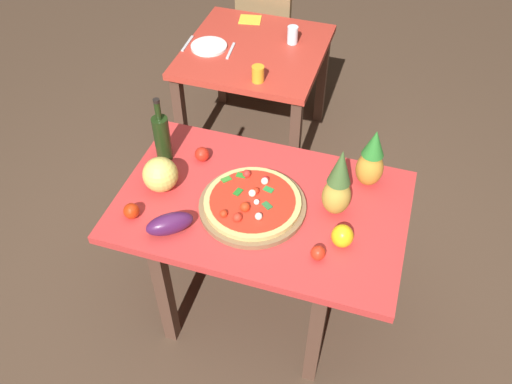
{
  "coord_description": "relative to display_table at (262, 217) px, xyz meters",
  "views": [
    {
      "loc": [
        0.46,
        -1.54,
        2.45
      ],
      "look_at": [
        -0.03,
        0.01,
        0.77
      ],
      "focal_mm": 37.72,
      "sensor_mm": 36.0,
      "label": 1
    }
  ],
  "objects": [
    {
      "name": "tomato_by_bottle",
      "position": [
        -0.35,
        0.18,
        0.13
      ],
      "size": [
        0.07,
        0.07,
        0.07
      ],
      "primitive_type": "sphere",
      "color": "red",
      "rests_on": "display_table"
    },
    {
      "name": "fork_utensil",
      "position": [
        -0.83,
        1.14,
        0.09
      ],
      "size": [
        0.02,
        0.18,
        0.01
      ],
      "primitive_type": "cube",
      "rotation": [
        0.0,
        0.0,
        0.03
      ],
      "color": "silver",
      "rests_on": "background_table"
    },
    {
      "name": "pineapple_right",
      "position": [
        0.42,
        0.27,
        0.22
      ],
      "size": [
        0.12,
        0.12,
        0.3
      ],
      "color": "#BF832A",
      "rests_on": "display_table"
    },
    {
      "name": "ground_plane",
      "position": [
        0.0,
        0.0,
        -0.63
      ],
      "size": [
        10.0,
        10.0,
        0.0
      ],
      "primitive_type": "plane",
      "color": "#4C3828"
    },
    {
      "name": "melon",
      "position": [
        -0.46,
        -0.04,
        0.17
      ],
      "size": [
        0.16,
        0.16,
        0.16
      ],
      "primitive_type": "sphere",
      "color": "#DEC95E",
      "rests_on": "display_table"
    },
    {
      "name": "drinking_glass_juice",
      "position": [
        -0.3,
        0.89,
        0.14
      ],
      "size": [
        0.07,
        0.07,
        0.09
      ],
      "primitive_type": "cylinder",
      "color": "gold",
      "rests_on": "background_table"
    },
    {
      "name": "pineapple_left",
      "position": [
        0.31,
        0.05,
        0.24
      ],
      "size": [
        0.12,
        0.12,
        0.34
      ],
      "color": "#B69137",
      "rests_on": "display_table"
    },
    {
      "name": "tomato_at_corner",
      "position": [
        0.3,
        -0.22,
        0.12
      ],
      "size": [
        0.06,
        0.06,
        0.06
      ],
      "primitive_type": "sphere",
      "color": "red",
      "rests_on": "display_table"
    },
    {
      "name": "display_table",
      "position": [
        0.0,
        0.0,
        0.0
      ],
      "size": [
        1.26,
        0.81,
        0.72
      ],
      "color": "#513428",
      "rests_on": "ground_plane"
    },
    {
      "name": "dining_chair",
      "position": [
        -0.52,
        1.87,
        -0.15
      ],
      "size": [
        0.43,
        0.43,
        0.85
      ],
      "rotation": [
        0.0,
        0.0,
        3.06
      ],
      "color": "brown",
      "rests_on": "ground_plane"
    },
    {
      "name": "dinner_plate",
      "position": [
        -0.69,
        1.14,
        0.1
      ],
      "size": [
        0.22,
        0.22,
        0.02
      ],
      "primitive_type": "cylinder",
      "color": "white",
      "rests_on": "background_table"
    },
    {
      "name": "bell_pepper",
      "position": [
        0.38,
        -0.12,
        0.14
      ],
      "size": [
        0.09,
        0.09,
        0.1
      ],
      "primitive_type": "ellipsoid",
      "color": "yellow",
      "rests_on": "display_table"
    },
    {
      "name": "tomato_near_board",
      "position": [
        -0.51,
        -0.24,
        0.13
      ],
      "size": [
        0.07,
        0.07,
        0.07
      ],
      "primitive_type": "sphere",
      "color": "red",
      "rests_on": "display_table"
    },
    {
      "name": "background_table",
      "position": [
        -0.42,
        1.21,
        -0.02
      ],
      "size": [
        0.83,
        0.85,
        0.72
      ],
      "color": "#513428",
      "rests_on": "ground_plane"
    },
    {
      "name": "wine_bottle",
      "position": [
        -0.53,
        0.15,
        0.22
      ],
      "size": [
        0.08,
        0.08,
        0.34
      ],
      "color": "black",
      "rests_on": "display_table"
    },
    {
      "name": "napkin_folded",
      "position": [
        -0.55,
        1.53,
        0.09
      ],
      "size": [
        0.16,
        0.14,
        0.01
      ],
      "primitive_type": "cube",
      "rotation": [
        0.0,
        0.0,
        0.18
      ],
      "color": "yellow",
      "rests_on": "background_table"
    },
    {
      "name": "drinking_glass_water",
      "position": [
        -0.22,
        1.34,
        0.14
      ],
      "size": [
        0.07,
        0.07,
        0.11
      ],
      "primitive_type": "cylinder",
      "color": "silver",
      "rests_on": "background_table"
    },
    {
      "name": "pizza",
      "position": [
        -0.03,
        -0.04,
        0.13
      ],
      "size": [
        0.42,
        0.42,
        0.06
      ],
      "color": "#D3B668",
      "rests_on": "pizza_board"
    },
    {
      "name": "pizza_board",
      "position": [
        -0.03,
        -0.04,
        0.1
      ],
      "size": [
        0.47,
        0.47,
        0.02
      ],
      "primitive_type": "cylinder",
      "color": "brown",
      "rests_on": "display_table"
    },
    {
      "name": "eggplant",
      "position": [
        -0.32,
        -0.27,
        0.14
      ],
      "size": [
        0.21,
        0.19,
        0.09
      ],
      "primitive_type": "ellipsoid",
      "rotation": [
        0.0,
        0.0,
        0.67
      ],
      "color": "#461946",
      "rests_on": "display_table"
    },
    {
      "name": "knife_utensil",
      "position": [
        -0.55,
        1.14,
        0.09
      ],
      "size": [
        0.03,
        0.18,
        0.01
      ],
      "primitive_type": "cube",
      "rotation": [
        0.0,
        0.0,
        0.1
      ],
      "color": "silver",
      "rests_on": "background_table"
    }
  ]
}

